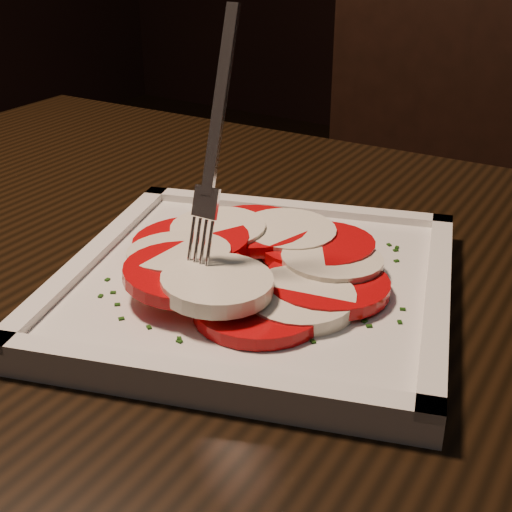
{
  "coord_description": "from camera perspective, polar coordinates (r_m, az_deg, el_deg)",
  "views": [
    {
      "loc": [
        0.29,
        -0.12,
        0.99
      ],
      "look_at": [
        0.06,
        0.23,
        0.78
      ],
      "focal_mm": 50.0,
      "sensor_mm": 36.0,
      "label": 1
    }
  ],
  "objects": [
    {
      "name": "caprese_salad",
      "position": [
        0.47,
        -0.0,
        -0.43
      ],
      "size": [
        0.22,
        0.19,
        0.03
      ],
      "color": "#BC040C",
      "rests_on": "plate"
    },
    {
      "name": "plate",
      "position": [
        0.48,
        0.0,
        -2.41
      ],
      "size": [
        0.32,
        0.32,
        0.01
      ],
      "primitive_type": "cube",
      "rotation": [
        0.0,
        0.0,
        0.32
      ],
      "color": "white",
      "rests_on": "table"
    },
    {
      "name": "fork",
      "position": [
        0.44,
        -2.84,
        9.7
      ],
      "size": [
        0.02,
        0.05,
        0.15
      ],
      "primitive_type": null,
      "rotation": [
        0.0,
        0.0,
        0.04
      ],
      "color": "white",
      "rests_on": "caprese_salad"
    },
    {
      "name": "table",
      "position": [
        0.48,
        5.26,
        -18.02
      ],
      "size": [
        1.23,
        0.85,
        0.75
      ],
      "rotation": [
        0.0,
        0.0,
        0.04
      ],
      "color": "black",
      "rests_on": "ground"
    },
    {
      "name": "chair",
      "position": [
        1.13,
        13.31,
        1.77
      ],
      "size": [
        0.43,
        0.43,
        0.93
      ],
      "rotation": [
        0.0,
        0.0,
        0.02
      ],
      "color": "black",
      "rests_on": "ground"
    }
  ]
}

